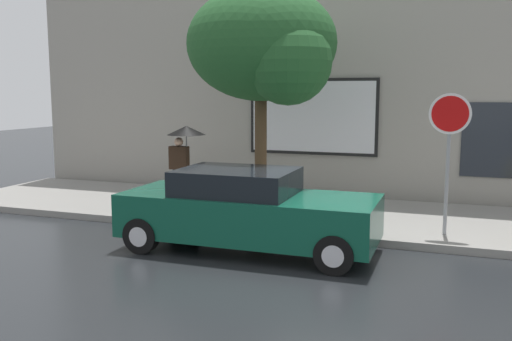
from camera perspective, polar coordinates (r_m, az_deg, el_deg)
The scene contains 7 objects.
ground_plane at distance 9.73m, azimuth 6.91°, elevation -8.95°, with size 60.00×60.00×0.00m, color black.
sidewalk at distance 12.56m, azimuth 9.99°, elevation -4.77°, with size 20.00×4.00×0.15m, color gray.
building_facade at distance 14.74m, azimuth 11.97°, elevation 10.39°, with size 20.00×0.67×7.00m.
parked_car at distance 9.98m, azimuth -0.96°, elevation -4.12°, with size 4.56×1.88×1.47m.
pedestrian_with_umbrella at distance 13.68m, azimuth -7.43°, elevation 2.92°, with size 0.95×0.95×1.88m.
street_tree at distance 12.06m, azimuth 1.06°, elevation 12.51°, with size 3.28×2.79×4.96m.
stop_sign at distance 10.92m, azimuth 19.24°, elevation 3.41°, with size 0.76×0.10×2.67m.
Camera 1 is at (2.03, -9.08, 2.83)m, focal length 38.89 mm.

